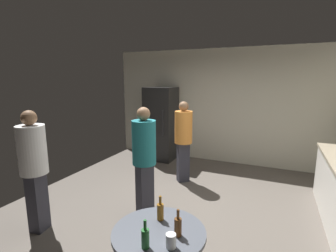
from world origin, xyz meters
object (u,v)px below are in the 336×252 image
Objects in this scene: beer_bottle_green at (145,238)px; person_in_teal_shirt at (144,154)px; foreground_table at (159,242)px; beer_bottle_amber at (160,211)px; beer_bottle_brown at (178,226)px; refrigerator at (161,124)px; person_in_orange_shirt at (183,136)px; person_in_white_shirt at (34,163)px; plastic_cup_white at (171,241)px.

person_in_teal_shirt is (-0.85, 1.51, 0.12)m from beer_bottle_green.
beer_bottle_amber reaches higher than foreground_table.
beer_bottle_brown is 0.29m from beer_bottle_green.
beer_bottle_brown is (1.95, -3.79, -0.08)m from refrigerator.
person_in_orange_shirt is at bearing 104.84° from beer_bottle_green.
foreground_table is 1.57m from person_in_teal_shirt.
beer_bottle_green is at bearing -26.56° from person_in_white_shirt.
beer_bottle_brown is at bearing -62.79° from refrigerator.
foreground_table is at bearing -178.03° from beer_bottle_brown.
person_in_white_shirt is (-1.96, 0.61, 0.13)m from beer_bottle_green.
refrigerator is at bearing 117.21° from beer_bottle_brown.
beer_bottle_green is 2.06m from person_in_white_shirt.
beer_bottle_green is at bearing -23.30° from person_in_orange_shirt.
foreground_table is at bearing 139.09° from plastic_cup_white.
beer_bottle_amber is 1.92m from person_in_white_shirt.
beer_bottle_brown is 0.14× the size of person_in_white_shirt.
refrigerator is at bearing 138.03° from person_in_teal_shirt.
person_in_white_shirt is (-1.11, -0.90, 0.00)m from person_in_teal_shirt.
beer_bottle_amber is 0.14× the size of person_in_white_shirt.
beer_bottle_brown is 0.14× the size of person_in_teal_shirt.
foreground_table is 0.28m from plastic_cup_white.
person_in_white_shirt reaches higher than beer_bottle_amber.
plastic_cup_white is at bearing -88.43° from beer_bottle_brown.
beer_bottle_green is at bearing -90.38° from foreground_table.
beer_bottle_amber is 0.14× the size of person_in_teal_shirt.
beer_bottle_green is 0.14× the size of person_in_white_shirt.
beer_bottle_green is 3.02m from person_in_orange_shirt.
person_in_white_shirt is at bearing -113.34° from person_in_teal_shirt.
beer_bottle_amber is (1.72, -3.63, -0.08)m from refrigerator.
plastic_cup_white is at bearing -19.65° from person_in_orange_shirt.
beer_bottle_green is (-0.00, -0.23, 0.19)m from foreground_table.
person_in_orange_shirt reaches higher than plastic_cup_white.
beer_bottle_amber is at bearing 127.34° from plastic_cup_white.
refrigerator reaches higher than foreground_table.
person_in_orange_shirt is (1.19, 2.30, -0.02)m from person_in_white_shirt.
beer_bottle_amber is at bearing 111.50° from foreground_table.
plastic_cup_white is 0.07× the size of person_in_white_shirt.
person_in_teal_shirt is 1.43m from person_in_white_shirt.
beer_bottle_brown is 1.64m from person_in_teal_shirt.
refrigerator reaches higher than beer_bottle_amber.
person_in_white_shirt is at bearing 170.09° from beer_bottle_brown.
person_in_white_shirt reaches higher than person_in_teal_shirt.
person_in_orange_shirt reaches higher than beer_bottle_brown.
refrigerator is at bearing 113.81° from beer_bottle_green.
plastic_cup_white is (0.17, -0.15, 0.16)m from foreground_table.
beer_bottle_green is at bearing -81.11° from beer_bottle_amber.
person_in_white_shirt is at bearing -65.49° from person_in_orange_shirt.
beer_bottle_brown and beer_bottle_green have the same top height.
beer_bottle_brown is 2.17m from person_in_white_shirt.
person_in_orange_shirt is at bearing 53.39° from person_in_white_shirt.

